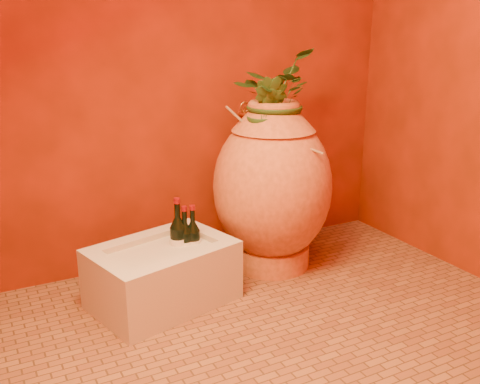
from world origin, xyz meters
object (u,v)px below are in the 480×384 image
stone_basin (163,276)px  wall_tap (246,114)px  amphora (272,186)px  wine_bottle_a (178,241)px  wine_bottle_c (185,243)px  wine_bottle_b (193,242)px

stone_basin → wall_tap: 1.08m
amphora → wall_tap: 0.47m
stone_basin → wall_tap: wall_tap is taller
wine_bottle_a → wine_bottle_c: wine_bottle_a is taller
stone_basin → wine_bottle_b: bearing=9.9°
wine_bottle_b → wall_tap: bearing=37.0°
wine_bottle_b → stone_basin: bearing=-170.1°
stone_basin → wall_tap: bearing=31.1°
wine_bottle_b → wine_bottle_c: (-0.04, 0.00, -0.00)m
stone_basin → wine_bottle_b: wine_bottle_b is taller
wine_bottle_c → wall_tap: 0.88m
amphora → wine_bottle_a: bearing=-171.0°
amphora → wine_bottle_b: 0.58m
stone_basin → wine_bottle_a: 0.19m
wall_tap → wine_bottle_a: bearing=-147.7°
stone_basin → wine_bottle_a: bearing=23.8°
wall_tap → wine_bottle_c: bearing=-145.4°
stone_basin → wine_bottle_a: wine_bottle_a is taller
wine_bottle_c → wine_bottle_b: bearing=-6.5°
stone_basin → wine_bottle_a: (0.11, 0.05, 0.15)m
wine_bottle_b → wall_tap: (0.51, 0.39, 0.57)m
amphora → stone_basin: 0.80m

